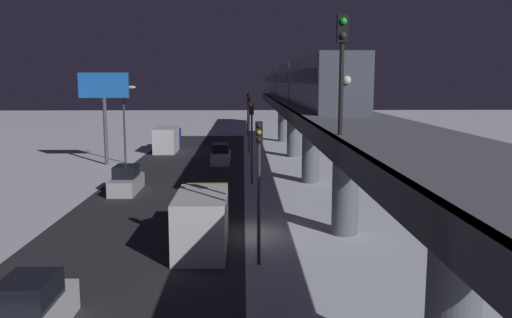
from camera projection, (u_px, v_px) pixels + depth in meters
The scene contains 16 objects.
ground_plane at pixel (246, 234), 28.35m from camera, with size 240.00×240.00×0.00m, color silver.
avenue_asphalt at pixel (142, 235), 28.21m from camera, with size 11.00×102.17×0.01m, color #28282D.
elevated_railway at pixel (345, 133), 27.68m from camera, with size 5.00×102.17×6.30m.
subway_train at pixel (288, 81), 64.16m from camera, with size 2.94×74.07×3.40m.
rail_signal at pixel (342, 54), 17.72m from camera, with size 0.36×0.41×4.00m.
sedan_silver at pixel (126, 181), 39.04m from camera, with size 1.80×4.72×1.97m.
sedan_white at pixel (221, 155), 52.55m from camera, with size 1.80×4.63×1.97m.
sedan_white_2 at pixel (30, 313), 16.88m from camera, with size 1.80×4.39×1.97m.
box_truck at pixel (203, 218), 26.38m from camera, with size 2.40×7.40×2.80m.
delivery_van at pixel (167, 140), 61.71m from camera, with size 2.40×7.40×2.80m.
traffic_light_near at pixel (259, 172), 23.08m from camera, with size 0.32×0.44×6.40m.
traffic_light_mid at pixel (252, 131), 41.47m from camera, with size 0.32×0.44×6.40m.
traffic_light_far at pixel (249, 116), 59.86m from camera, with size 0.32×0.44×6.40m.
traffic_light_distant at pixel (248, 108), 78.24m from camera, with size 0.32×0.44×6.40m.
commercial_billboard at pixel (104, 94), 50.94m from camera, with size 4.80×0.36×8.90m.
street_lamp_far at pixel (126, 115), 52.08m from camera, with size 1.35×0.44×7.65m.
Camera 1 is at (0.13, 27.45, 8.14)m, focal length 37.21 mm.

